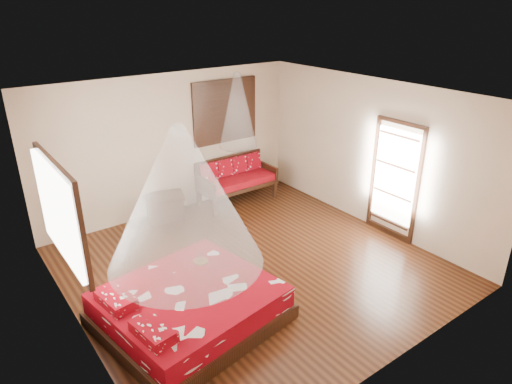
# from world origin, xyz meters

# --- Properties ---
(room) EXTENTS (5.54, 5.54, 2.84)m
(room) POSITION_xyz_m (0.00, 0.00, 1.40)
(room) COLOR black
(room) RESTS_ON ground
(bed) EXTENTS (2.49, 2.31, 0.65)m
(bed) POSITION_xyz_m (-1.52, -0.63, 0.25)
(bed) COLOR black
(bed) RESTS_ON floor
(daybed) EXTENTS (1.67, 0.74, 0.94)m
(daybed) POSITION_xyz_m (1.28, 2.38, 0.52)
(daybed) COLOR black
(daybed) RESTS_ON floor
(storage_chest) EXTENTS (0.87, 0.74, 0.51)m
(storage_chest) POSITION_xyz_m (-0.37, 2.45, 0.26)
(storage_chest) COLOR black
(storage_chest) RESTS_ON floor
(shutter_panel) EXTENTS (1.52, 0.06, 1.32)m
(shutter_panel) POSITION_xyz_m (1.28, 2.72, 1.90)
(shutter_panel) COLOR black
(shutter_panel) RESTS_ON wall_back
(window_left) EXTENTS (0.10, 1.74, 1.34)m
(window_left) POSITION_xyz_m (-2.71, 0.20, 1.70)
(window_left) COLOR black
(window_left) RESTS_ON wall_left
(glazed_door) EXTENTS (0.08, 1.02, 2.16)m
(glazed_door) POSITION_xyz_m (2.72, -0.60, 1.07)
(glazed_door) COLOR black
(glazed_door) RESTS_ON floor
(wine_tray) EXTENTS (0.22, 0.22, 0.18)m
(wine_tray) POSITION_xyz_m (-1.02, -0.10, 0.55)
(wine_tray) COLOR brown
(wine_tray) RESTS_ON bed
(mosquito_net_main) EXTENTS (1.98, 1.98, 1.80)m
(mosquito_net_main) POSITION_xyz_m (-1.50, -0.62, 1.85)
(mosquito_net_main) COLOR white
(mosquito_net_main) RESTS_ON ceiling
(mosquito_net_daybed) EXTENTS (0.77, 0.77, 1.50)m
(mosquito_net_daybed) POSITION_xyz_m (1.28, 2.25, 2.00)
(mosquito_net_daybed) COLOR white
(mosquito_net_daybed) RESTS_ON ceiling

